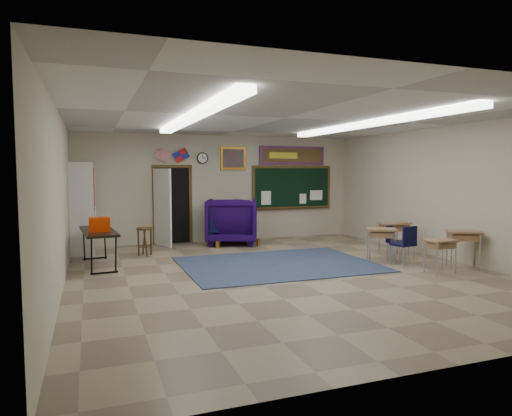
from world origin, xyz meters
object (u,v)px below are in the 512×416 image
object	(u,v)px
wingback_armchair	(232,221)
wooden_stool	(145,241)
student_desk_front_left	(381,243)
student_desk_front_right	(394,237)
folding_table	(99,246)

from	to	relation	value
wingback_armchair	wooden_stool	size ratio (longest dim) A/B	2.07
student_desk_front_left	wooden_stool	distance (m)	5.42
student_desk_front_right	folding_table	size ratio (longest dim) A/B	0.42
wingback_armchair	folding_table	world-z (taller)	wingback_armchair
student_desk_front_right	wooden_stool	size ratio (longest dim) A/B	1.19
student_desk_front_right	wingback_armchair	bearing A→B (deg)	130.83
wingback_armchair	student_desk_front_right	distance (m)	4.29
wingback_armchair	student_desk_front_left	xyz separation A→B (m)	(2.31, -3.56, -0.21)
wingback_armchair	student_desk_front_right	world-z (taller)	wingback_armchair
student_desk_front_left	student_desk_front_right	bearing A→B (deg)	63.98
wingback_armchair	student_desk_front_left	world-z (taller)	wingback_armchair
student_desk_front_left	wooden_stool	xyz separation A→B (m)	(-4.77, 2.58, -0.07)
student_desk_front_left	wooden_stool	world-z (taller)	student_desk_front_left
folding_table	wooden_stool	bearing A→B (deg)	35.40
wingback_armchair	folding_table	xyz separation A→B (m)	(-3.50, -1.87, -0.21)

